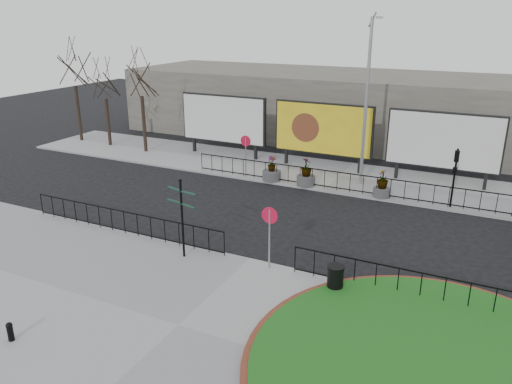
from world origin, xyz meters
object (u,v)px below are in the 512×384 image
Objects in this scene: litter_bin at (335,279)px; planter_a at (272,173)px; planter_c at (382,186)px; lamp_post at (366,101)px; bollard at (10,331)px; billboard_mid at (323,129)px; planter_b at (306,175)px; fingerpost_sign at (182,210)px.

litter_bin is 0.70× the size of planter_a.
lamp_post is at bearing 134.14° from planter_c.
lamp_post is 12.90m from litter_bin.
billboard_mid is at bearing 83.17° from bollard.
billboard_mid is 4.05m from planter_b.
litter_bin is 0.62× the size of planter_b.
billboard_mid is 4.35× the size of planter_a.
billboard_mid is at bearing 141.93° from planter_c.
bollard is 0.43× the size of planter_a.
planter_b is 1.07× the size of planter_c.
planter_c reaches higher than bollard.
litter_bin is 11.51m from planter_b.
bollard is at bearing -138.69° from litter_bin.
fingerpost_sign reaches higher than planter_a.
lamp_post is 15.25× the size of bollard.
planter_b is (-2.71, -1.60, -4.12)m from lamp_post.
planter_c reaches higher than planter_a.
lamp_post is at bearing -33.25° from billboard_mid.
fingerpost_sign is 2.01× the size of planter_b.
lamp_post is at bearing 100.66° from litter_bin.
billboard_mid is at bearing 63.02° from planter_a.
planter_c is (5.51, 10.40, -1.36)m from fingerpost_sign.
planter_b is 4.26m from planter_c.
billboard_mid is 10.24× the size of bollard.
planter_c is (6.38, -0.00, 0.15)m from planter_a.
lamp_post reaches higher than fingerpost_sign.
bollard is at bearing -96.83° from billboard_mid.
planter_a is at bearing -161.66° from lamp_post.
litter_bin is at bearing -79.34° from lamp_post.
fingerpost_sign is 6.38m from litter_bin.
lamp_post reaches higher than billboard_mid.
lamp_post reaches higher than planter_b.
lamp_post reaches higher than litter_bin.
fingerpost_sign is 2.28× the size of planter_a.
bollard is at bearing -85.46° from fingerpost_sign.
litter_bin is at bearing 41.31° from bollard.
billboard_mid is at bearing 103.39° from fingerpost_sign.
litter_bin is at bearing -55.71° from planter_a.
bollard is at bearing -92.23° from planter_a.
litter_bin is (2.26, -11.99, -4.20)m from lamp_post.
planter_b reaches higher than planter_a.
lamp_post is 5.18m from planter_b.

